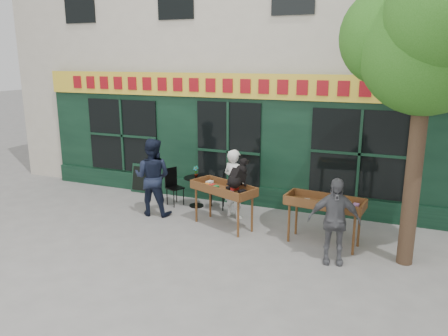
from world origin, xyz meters
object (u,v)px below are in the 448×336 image
(dog, at_px, (238,173))
(book_cart_center, at_px, (223,191))
(woman, at_px, (234,184))
(bistro_table, at_px, (196,186))
(man_left, at_px, (153,177))
(man_right, at_px, (334,221))
(book_cart_right, at_px, (325,205))

(dog, bearing_deg, book_cart_center, -166.23)
(book_cart_center, xyz_separation_m, woman, (0.00, 0.65, -0.01))
(book_cart_center, height_order, bistro_table, book_cart_center)
(woman, xyz_separation_m, bistro_table, (-1.16, 0.35, -0.27))
(bistro_table, xyz_separation_m, man_left, (-0.70, -0.90, 0.38))
(man_right, bearing_deg, book_cart_center, 147.63)
(dog, distance_m, man_right, 2.37)
(dog, bearing_deg, man_right, 1.47)
(book_cart_center, height_order, woman, woman)
(bistro_table, distance_m, man_left, 1.20)
(dog, bearing_deg, woman, 138.46)
(bistro_table, bearing_deg, man_left, -127.87)
(bistro_table, relative_size, man_left, 0.41)
(woman, bearing_deg, bistro_table, 5.04)
(book_cart_right, bearing_deg, book_cart_center, -176.34)
(man_left, bearing_deg, woman, -172.91)
(book_cart_center, relative_size, woman, 0.99)
(book_cart_center, relative_size, book_cart_right, 1.04)
(book_cart_center, distance_m, bistro_table, 1.55)
(dog, distance_m, man_left, 2.24)
(woman, bearing_deg, book_cart_right, -176.96)
(dog, distance_m, bistro_table, 1.98)
(woman, xyz_separation_m, book_cart_right, (2.22, -0.76, 0.01))
(book_cart_center, bearing_deg, book_cart_right, 19.12)
(dog, bearing_deg, bistro_table, 167.02)
(book_cart_right, relative_size, man_left, 0.84)
(woman, bearing_deg, book_cart_center, 111.90)
(book_cart_center, bearing_deg, woman, 111.90)
(book_cart_center, distance_m, dog, 0.59)
(woman, relative_size, book_cart_right, 1.05)
(man_right, relative_size, man_left, 0.87)
(woman, height_order, bistro_table, woman)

